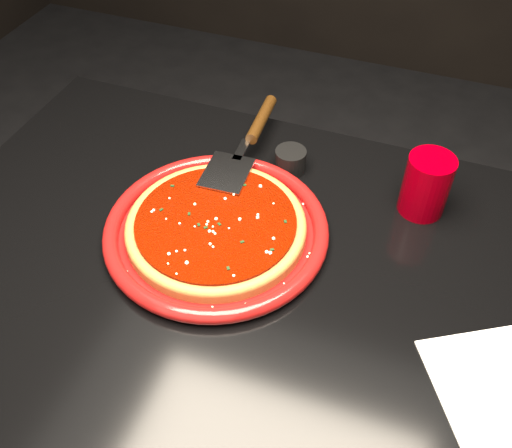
{
  "coord_description": "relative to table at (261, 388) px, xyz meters",
  "views": [
    {
      "loc": [
        0.19,
        -0.54,
        1.46
      ],
      "look_at": [
        -0.04,
        0.08,
        0.77
      ],
      "focal_mm": 40.0,
      "sensor_mm": 36.0,
      "label": 1
    }
  ],
  "objects": [
    {
      "name": "pizza_sauce",
      "position": [
        -0.1,
        0.05,
        0.41
      ],
      "size": [
        0.31,
        0.31,
        0.01
      ],
      "primitive_type": "cylinder",
      "rotation": [
        0.0,
        0.0,
        0.15
      ],
      "color": "#710E00",
      "rests_on": "plate"
    },
    {
      "name": "cup",
      "position": [
        0.21,
        0.24,
        0.43
      ],
      "size": [
        0.09,
        0.09,
        0.11
      ],
      "primitive_type": "cylinder",
      "rotation": [
        0.0,
        0.0,
        0.08
      ],
      "color": "#8A000A",
      "rests_on": "table"
    },
    {
      "name": "pizza_server",
      "position": [
        -0.12,
        0.25,
        0.42
      ],
      "size": [
        0.11,
        0.34,
        0.03
      ],
      "primitive_type": null,
      "rotation": [
        0.0,
        0.0,
        0.05
      ],
      "color": "silver",
      "rests_on": "plate"
    },
    {
      "name": "basil_flecks",
      "position": [
        -0.1,
        0.05,
        0.41
      ],
      "size": [
        0.24,
        0.24,
        0.0
      ],
      "primitive_type": null,
      "color": "black",
      "rests_on": "plate"
    },
    {
      "name": "napkin_a",
      "position": [
        0.37,
        -0.07,
        0.38
      ],
      "size": [
        0.24,
        0.24,
        0.0
      ],
      "primitive_type": "cube",
      "rotation": [
        0.0,
        0.0,
        0.53
      ],
      "color": "silver",
      "rests_on": "table"
    },
    {
      "name": "plate",
      "position": [
        -0.1,
        0.05,
        0.39
      ],
      "size": [
        0.43,
        0.43,
        0.03
      ],
      "primitive_type": "cylinder",
      "rotation": [
        0.0,
        0.0,
        0.15
      ],
      "color": "maroon",
      "rests_on": "table"
    },
    {
      "name": "pizza_crust",
      "position": [
        -0.1,
        0.05,
        0.39
      ],
      "size": [
        0.34,
        0.34,
        0.02
      ],
      "primitive_type": "cylinder",
      "rotation": [
        0.0,
        0.0,
        0.15
      ],
      "color": "brown",
      "rests_on": "plate"
    },
    {
      "name": "pizza_crust_rim",
      "position": [
        -0.1,
        0.05,
        0.4
      ],
      "size": [
        0.34,
        0.34,
        0.02
      ],
      "primitive_type": "torus",
      "rotation": [
        0.0,
        0.0,
        0.15
      ],
      "color": "brown",
      "rests_on": "plate"
    },
    {
      "name": "parmesan_dusting",
      "position": [
        -0.1,
        0.05,
        0.41
      ],
      "size": [
        0.26,
        0.26,
        0.01
      ],
      "primitive_type": null,
      "color": "beige",
      "rests_on": "plate"
    },
    {
      "name": "table",
      "position": [
        0.0,
        0.0,
        0.0
      ],
      "size": [
        1.2,
        0.8,
        0.75
      ],
      "primitive_type": "cube",
      "color": "black",
      "rests_on": "floor"
    },
    {
      "name": "ramekin",
      "position": [
        -0.04,
        0.26,
        0.4
      ],
      "size": [
        0.07,
        0.07,
        0.05
      ],
      "primitive_type": "cylinder",
      "rotation": [
        0.0,
        0.0,
        -0.27
      ],
      "color": "black",
      "rests_on": "table"
    }
  ]
}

